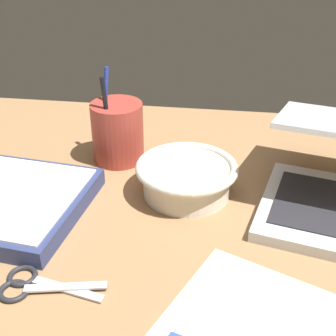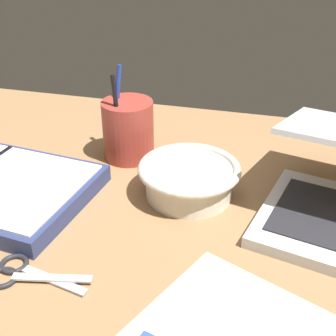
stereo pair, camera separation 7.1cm
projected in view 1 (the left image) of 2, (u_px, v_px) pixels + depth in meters
The scene contains 4 objects.
desk_top at pixel (175, 254), 65.74cm from camera, with size 140.00×100.00×2.00cm, color #936D47.
bowl at pixel (185, 177), 75.77cm from camera, with size 16.57×16.57×5.61cm.
pen_cup at pixel (117, 132), 84.82cm from camera, with size 9.37×9.37×16.95cm.
scissors at pixel (30, 285), 58.66cm from camera, with size 13.36×6.56×0.80cm.
Camera 1 is at (6.15, -50.38, 44.51)cm, focal length 50.00 mm.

